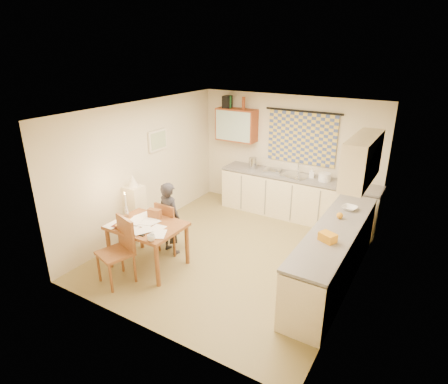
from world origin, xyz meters
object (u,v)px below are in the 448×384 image
Objects in this scene: stove at (317,283)px; chair_far at (173,235)px; dining_table at (148,245)px; counter_right at (333,255)px; person at (170,218)px; shelf_stand at (136,213)px; counter_back at (296,197)px.

chair_far is (-2.69, 0.27, -0.13)m from stove.
counter_right is at bearing 22.30° from dining_table.
stove is at bearing -173.03° from person.
dining_table is 0.61m from person.
dining_table is 1.08× the size of shelf_stand.
shelf_stand is at bearing -132.33° from counter_back.
dining_table is 1.22× the size of chair_far.
person is 1.23× the size of shelf_stand.
shelf_stand is (-0.85, 0.05, -0.12)m from person.
counter_back is 2.84m from person.
dining_table is 1.02m from shelf_stand.
dining_table is (-2.72, -1.11, -0.07)m from counter_right.
counter_right is at bearing -156.70° from person.
dining_table is 0.88× the size of person.
shelf_stand is at bearing 144.35° from dining_table.
counter_right is at bearing 8.24° from shelf_stand.
person reaches higher than dining_table.
stove reaches higher than dining_table.
shelf_stand reaches higher than stove.
dining_table is at bearing -173.06° from stove.
counter_right is 2.80× the size of shelf_stand.
chair_far is (0.02, 0.60, -0.09)m from dining_table.
stove is at bearing -4.24° from shelf_stand.
shelf_stand is (-0.82, 0.59, 0.15)m from dining_table.
person reaches higher than counter_back.
counter_right is 3.16× the size of chair_far.
chair_far reaches higher than counter_right.
shelf_stand reaches higher than chair_far.
shelf_stand is at bearing 175.76° from stove.
person reaches higher than chair_far.
counter_back is at bearing 47.67° from shelf_stand.
person is (0.01, -0.05, 0.36)m from chair_far.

